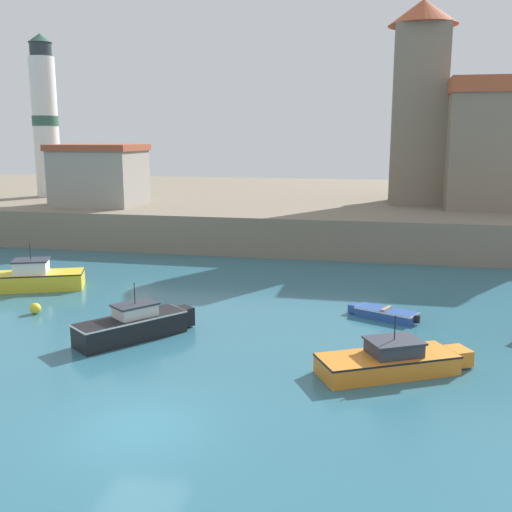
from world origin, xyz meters
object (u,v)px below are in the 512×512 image
motorboat_black_6 (134,325)px  motorboat_orange_1 (392,360)px  harbor_shed_near_wharf (100,175)px  church (482,135)px  mooring_buoy (35,308)px  motorboat_yellow_4 (33,278)px  dinghy_blue_2 (384,313)px  lighthouse (45,119)px

motorboat_black_6 → motorboat_orange_1: bearing=-8.5°
harbor_shed_near_wharf → motorboat_orange_1: bearing=-46.6°
motorboat_orange_1 → church: bearing=77.4°
motorboat_orange_1 → mooring_buoy: 17.20m
motorboat_black_6 → church: church is taller
motorboat_orange_1 → church: church is taller
motorboat_yellow_4 → harbor_shed_near_wharf: (-3.86, 16.48, 4.67)m
church → motorboat_orange_1: bearing=-102.6°
harbor_shed_near_wharf → motorboat_black_6: bearing=-61.1°
dinghy_blue_2 → lighthouse: lighthouse is taller
dinghy_blue_2 → mooring_buoy: size_ratio=6.34×
dinghy_blue_2 → lighthouse: 40.31m
motorboat_yellow_4 → motorboat_black_6: motorboat_yellow_4 is taller
mooring_buoy → church: bearing=50.2°
dinghy_blue_2 → motorboat_yellow_4: 19.29m
motorboat_orange_1 → motorboat_black_6: motorboat_black_6 is taller
dinghy_blue_2 → church: bearing=73.8°
motorboat_yellow_4 → motorboat_black_6: size_ratio=1.21×
dinghy_blue_2 → mooring_buoy: (-16.47, -2.69, 0.01)m
motorboat_black_6 → church: size_ratio=0.30×
mooring_buoy → church: 38.54m
lighthouse → motorboat_yellow_4: bearing=-61.9°
motorboat_yellow_4 → harbor_shed_near_wharf: size_ratio=0.87×
dinghy_blue_2 → lighthouse: (-31.09, 23.76, 9.69)m
motorboat_yellow_4 → church: size_ratio=0.37×
motorboat_orange_1 → lighthouse: lighthouse is taller
motorboat_orange_1 → harbor_shed_near_wharf: bearing=133.4°
dinghy_blue_2 → motorboat_black_6: (-10.34, -5.07, 0.34)m
motorboat_orange_1 → harbor_shed_near_wharf: size_ratio=0.84×
lighthouse → harbor_shed_near_wharf: 10.89m
motorboat_black_6 → harbor_shed_near_wharf: bearing=118.9°
motorboat_black_6 → church: 36.95m
dinghy_blue_2 → harbor_shed_near_wharf: size_ratio=0.48×
church → harbor_shed_near_wharf: church is taller
motorboat_yellow_4 → mooring_buoy: 5.07m
mooring_buoy → lighthouse: 31.74m
motorboat_orange_1 → church: (7.37, 32.89, 8.03)m
motorboat_orange_1 → motorboat_black_6: bearing=171.5°
motorboat_black_6 → mooring_buoy: size_ratio=9.42×
motorboat_orange_1 → dinghy_blue_2: (-0.26, 6.67, -0.22)m
mooring_buoy → harbor_shed_near_wharf: size_ratio=0.08×
dinghy_blue_2 → lighthouse: bearing=142.6°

